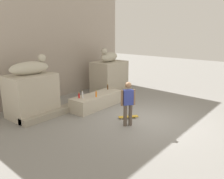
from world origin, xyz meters
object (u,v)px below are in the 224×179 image
at_px(skateboard, 128,117).
at_px(skater, 128,102).
at_px(bottle_red, 79,96).
at_px(bottle_orange, 96,94).
at_px(bottle_clear, 83,95).
at_px(statue_reclining_right, 109,56).
at_px(bottle_brown, 108,87).
at_px(statue_reclining_left, 30,67).

bearing_deg(skateboard, skater, -107.29).
distance_m(skateboard, bottle_red, 2.32).
relative_size(bottle_orange, bottle_clear, 0.90).
bearing_deg(statue_reclining_right, skater, 36.60).
height_order(bottle_clear, bottle_brown, bottle_clear).
xyz_separation_m(statue_reclining_left, bottle_orange, (2.12, -1.59, -1.29)).
bearing_deg(skater, skateboard, 70.81).
distance_m(skater, bottle_red, 2.54).
relative_size(statue_reclining_left, bottle_clear, 5.14).
height_order(skater, bottle_orange, skater).
bearing_deg(bottle_clear, skateboard, -73.42).
xyz_separation_m(bottle_orange, bottle_clear, (-0.50, 0.33, 0.02)).
distance_m(statue_reclining_right, skater, 5.06).
xyz_separation_m(statue_reclining_right, bottle_red, (-3.38, -1.14, -1.31)).
bearing_deg(bottle_red, statue_reclining_right, 18.66).
relative_size(skater, bottle_orange, 5.67).
relative_size(skateboard, bottle_orange, 2.53).
bearing_deg(skater, statue_reclining_left, 150.93).
distance_m(bottle_red, bottle_orange, 0.75).
height_order(bottle_red, bottle_brown, bottle_brown).
relative_size(statue_reclining_left, bottle_orange, 5.69).
xyz_separation_m(statue_reclining_right, skater, (-3.30, -3.67, -1.10)).
relative_size(statue_reclining_right, bottle_clear, 5.15).
height_order(bottle_red, bottle_orange, bottle_orange).
distance_m(skater, bottle_clear, 2.42).
xyz_separation_m(statue_reclining_right, bottle_brown, (-1.44, -1.12, -1.30)).
relative_size(bottle_red, bottle_orange, 0.87).
height_order(statue_reclining_right, skater, statue_reclining_right).
bearing_deg(bottle_orange, bottle_red, 143.11).
bearing_deg(skateboard, statue_reclining_left, 163.58).
relative_size(bottle_orange, bottle_brown, 1.10).
distance_m(statue_reclining_left, bottle_brown, 3.86).
bearing_deg(skateboard, statue_reclining_right, 89.95).
bearing_deg(bottle_orange, statue_reclining_left, 143.08).
relative_size(skater, bottle_clear, 5.13).
bearing_deg(bottle_brown, skateboard, -120.14).
height_order(statue_reclining_right, skateboard, statue_reclining_right).
height_order(skateboard, bottle_orange, bottle_orange).
bearing_deg(statue_reclining_left, bottle_brown, -7.51).
bearing_deg(bottle_clear, bottle_brown, 4.22).
distance_m(statue_reclining_left, bottle_clear, 2.41).
bearing_deg(bottle_orange, skateboard, -86.66).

